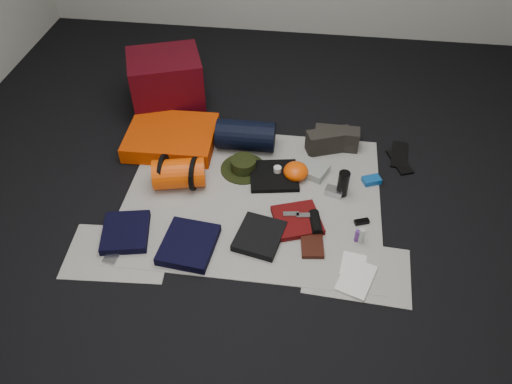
# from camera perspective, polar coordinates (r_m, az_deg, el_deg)

# --- Properties ---
(floor) EXTENTS (4.50, 4.50, 0.02)m
(floor) POSITION_cam_1_polar(r_m,az_deg,el_deg) (3.17, -0.37, -0.68)
(floor) COLOR black
(floor) RESTS_ON ground
(newspaper_mat) EXTENTS (1.60, 1.30, 0.01)m
(newspaper_mat) POSITION_cam_1_polar(r_m,az_deg,el_deg) (3.17, -0.38, -0.51)
(newspaper_mat) COLOR beige
(newspaper_mat) RESTS_ON floor
(newspaper_sheet_front_left) EXTENTS (0.61, 0.44, 0.00)m
(newspaper_sheet_front_left) POSITION_cam_1_polar(r_m,az_deg,el_deg) (2.97, -15.47, -6.71)
(newspaper_sheet_front_left) COLOR beige
(newspaper_sheet_front_left) RESTS_ON floor
(newspaper_sheet_front_right) EXTENTS (0.60, 0.43, 0.00)m
(newspaper_sheet_front_right) POSITION_cam_1_polar(r_m,az_deg,el_deg) (2.84, 11.47, -8.82)
(newspaper_sheet_front_right) COLOR beige
(newspaper_sheet_front_right) RESTS_ON floor
(red_cabinet) EXTENTS (0.63, 0.58, 0.43)m
(red_cabinet) POSITION_cam_1_polar(r_m,az_deg,el_deg) (3.87, -10.20, 12.18)
(red_cabinet) COLOR #45050E
(red_cabinet) RESTS_ON floor
(sleeping_pad) EXTENTS (0.62, 0.51, 0.11)m
(sleeping_pad) POSITION_cam_1_polar(r_m,az_deg,el_deg) (3.57, -9.63, 6.18)
(sleeping_pad) COLOR #D63B02
(sleeping_pad) RESTS_ON newspaper_mat
(stuff_sack) EXTENTS (0.36, 0.26, 0.19)m
(stuff_sack) POSITION_cam_1_polar(r_m,az_deg,el_deg) (3.21, -8.79, 2.10)
(stuff_sack) COLOR #EE4603
(stuff_sack) RESTS_ON newspaper_mat
(sack_strap_left) EXTENTS (0.02, 0.22, 0.22)m
(sack_strap_left) POSITION_cam_1_polar(r_m,az_deg,el_deg) (3.23, -10.53, 2.40)
(sack_strap_left) COLOR black
(sack_strap_left) RESTS_ON newspaper_mat
(sack_strap_right) EXTENTS (0.03, 0.22, 0.22)m
(sack_strap_right) POSITION_cam_1_polar(r_m,az_deg,el_deg) (3.18, -7.07, 2.11)
(sack_strap_right) COLOR black
(sack_strap_right) RESTS_ON newspaper_mat
(navy_duffel) EXTENTS (0.40, 0.21, 0.21)m
(navy_duffel) POSITION_cam_1_polar(r_m,az_deg,el_deg) (3.46, -1.18, 6.48)
(navy_duffel) COLOR black
(navy_duffel) RESTS_ON newspaper_mat
(boonie_brim) EXTENTS (0.32, 0.32, 0.01)m
(boonie_brim) POSITION_cam_1_polar(r_m,az_deg,el_deg) (3.35, -1.43, 2.68)
(boonie_brim) COLOR black
(boonie_brim) RESTS_ON newspaper_mat
(boonie_crown) EXTENTS (0.17, 0.17, 0.07)m
(boonie_crown) POSITION_cam_1_polar(r_m,az_deg,el_deg) (3.32, -1.44, 3.21)
(boonie_crown) COLOR black
(boonie_crown) RESTS_ON boonie_brim
(hiking_boot_left) EXTENTS (0.33, 0.21, 0.15)m
(hiking_boot_left) POSITION_cam_1_polar(r_m,az_deg,el_deg) (3.49, 8.31, 5.79)
(hiking_boot_left) COLOR black
(hiking_boot_left) RESTS_ON newspaper_mat
(hiking_boot_right) EXTENTS (0.31, 0.12, 0.15)m
(hiking_boot_right) POSITION_cam_1_polar(r_m,az_deg,el_deg) (3.53, 9.19, 6.07)
(hiking_boot_right) COLOR black
(hiking_boot_right) RESTS_ON newspaper_mat
(flip_flop_left) EXTENTS (0.18, 0.27, 0.01)m
(flip_flop_left) POSITION_cam_1_polar(r_m,az_deg,el_deg) (3.54, 16.10, 3.35)
(flip_flop_left) COLOR black
(flip_flop_left) RESTS_ON floor
(flip_flop_right) EXTENTS (0.14, 0.29, 0.02)m
(flip_flop_right) POSITION_cam_1_polar(r_m,az_deg,el_deg) (3.60, 16.06, 4.10)
(flip_flop_right) COLOR black
(flip_flop_right) RESTS_ON floor
(trousers_navy_a) EXTENTS (0.32, 0.35, 0.05)m
(trousers_navy_a) POSITION_cam_1_polar(r_m,az_deg,el_deg) (3.02, -14.67, -4.46)
(trousers_navy_a) COLOR black
(trousers_navy_a) RESTS_ON newspaper_mat
(trousers_navy_b) EXTENTS (0.32, 0.36, 0.05)m
(trousers_navy_b) POSITION_cam_1_polar(r_m,az_deg,el_deg) (2.89, -7.70, -5.96)
(trousers_navy_b) COLOR black
(trousers_navy_b) RESTS_ON newspaper_mat
(trousers_charcoal) EXTENTS (0.31, 0.33, 0.04)m
(trousers_charcoal) POSITION_cam_1_polar(r_m,az_deg,el_deg) (2.91, 0.39, -5.06)
(trousers_charcoal) COLOR black
(trousers_charcoal) RESTS_ON newspaper_mat
(black_tshirt) EXTENTS (0.36, 0.34, 0.03)m
(black_tshirt) POSITION_cam_1_polar(r_m,az_deg,el_deg) (3.28, 2.06, 1.86)
(black_tshirt) COLOR black
(black_tshirt) RESTS_ON newspaper_mat
(red_shirt) EXTENTS (0.34, 0.34, 0.04)m
(red_shirt) POSITION_cam_1_polar(r_m,az_deg,el_deg) (3.01, 4.73, -3.22)
(red_shirt) COLOR #540909
(red_shirt) RESTS_ON newspaper_mat
(orange_stuff_sack) EXTENTS (0.21, 0.21, 0.11)m
(orange_stuff_sack) POSITION_cam_1_polar(r_m,az_deg,el_deg) (3.26, 4.57, 2.37)
(orange_stuff_sack) COLOR #EE4603
(orange_stuff_sack) RESTS_ON newspaper_mat
(first_aid_pouch) EXTENTS (0.26, 0.23, 0.05)m
(first_aid_pouch) POSITION_cam_1_polar(r_m,az_deg,el_deg) (3.33, 6.28, 2.63)
(first_aid_pouch) COLOR gray
(first_aid_pouch) RESTS_ON newspaper_mat
(water_bottle) EXTENTS (0.07, 0.07, 0.18)m
(water_bottle) POSITION_cam_1_polar(r_m,az_deg,el_deg) (3.16, 9.93, 0.95)
(water_bottle) COLOR black
(water_bottle) RESTS_ON newspaper_mat
(speaker) EXTENTS (0.10, 0.18, 0.06)m
(speaker) POSITION_cam_1_polar(r_m,az_deg,el_deg) (2.98, 6.83, -3.51)
(speaker) COLOR black
(speaker) RESTS_ON newspaper_mat
(compact_camera) EXTENTS (0.13, 0.09, 0.04)m
(compact_camera) POSITION_cam_1_polar(r_m,az_deg,el_deg) (3.20, 8.91, 0.05)
(compact_camera) COLOR #B5B5BA
(compact_camera) RESTS_ON newspaper_mat
(cyan_case) EXTENTS (0.13, 0.11, 0.04)m
(cyan_case) POSITION_cam_1_polar(r_m,az_deg,el_deg) (3.33, 13.07, 1.32)
(cyan_case) COLOR #0E488E
(cyan_case) RESTS_ON newspaper_mat
(toiletry_purple) EXTENTS (0.04, 0.04, 0.08)m
(toiletry_purple) POSITION_cam_1_polar(r_m,az_deg,el_deg) (2.94, 11.46, -4.93)
(toiletry_purple) COLOR #582579
(toiletry_purple) RESTS_ON newspaper_mat
(toiletry_clear) EXTENTS (0.05, 0.05, 0.10)m
(toiletry_clear) POSITION_cam_1_polar(r_m,az_deg,el_deg) (2.94, 11.96, -4.89)
(toiletry_clear) COLOR #A9AEAA
(toiletry_clear) RESTS_ON newspaper_mat
(paperback_book) EXTENTS (0.15, 0.21, 0.03)m
(paperback_book) POSITION_cam_1_polar(r_m,az_deg,el_deg) (2.90, 6.42, -5.95)
(paperback_book) COLOR black
(paperback_book) RESTS_ON newspaper_mat
(map_booklet) EXTENTS (0.24, 0.29, 0.01)m
(map_booklet) POSITION_cam_1_polar(r_m,az_deg,el_deg) (2.80, 11.39, -9.63)
(map_booklet) COLOR silver
(map_booklet) RESTS_ON newspaper_mat
(map_printout) EXTENTS (0.16, 0.19, 0.01)m
(map_printout) POSITION_cam_1_polar(r_m,az_deg,el_deg) (2.85, 11.06, -8.18)
(map_printout) COLOR silver
(map_printout) RESTS_ON newspaper_mat
(sunglasses) EXTENTS (0.10, 0.06, 0.02)m
(sunglasses) POSITION_cam_1_polar(r_m,az_deg,el_deg) (3.06, 11.98, -3.34)
(sunglasses) COLOR black
(sunglasses) RESTS_ON newspaper_mat
(key_cluster) EXTENTS (0.09, 0.09, 0.01)m
(key_cluster) POSITION_cam_1_polar(r_m,az_deg,el_deg) (2.94, -16.22, -7.27)
(key_cluster) COLOR #B5B5BA
(key_cluster) RESTS_ON newspaper_mat
(tape_roll) EXTENTS (0.05, 0.05, 0.03)m
(tape_roll) POSITION_cam_1_polar(r_m,az_deg,el_deg) (3.28, 2.48, 2.60)
(tape_roll) COLOR silver
(tape_roll) RESTS_ON black_tshirt
(energy_bar_a) EXTENTS (0.10, 0.05, 0.01)m
(energy_bar_a) POSITION_cam_1_polar(r_m,az_deg,el_deg) (3.00, 4.03, -2.55)
(energy_bar_a) COLOR #B5B5BA
(energy_bar_a) RESTS_ON red_shirt
(energy_bar_b) EXTENTS (0.10, 0.05, 0.01)m
(energy_bar_b) POSITION_cam_1_polar(r_m,az_deg,el_deg) (3.00, 5.55, -2.69)
(energy_bar_b) COLOR #B5B5BA
(energy_bar_b) RESTS_ON red_shirt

